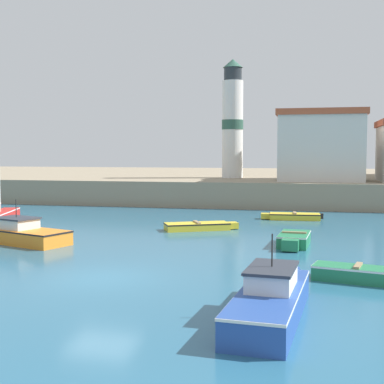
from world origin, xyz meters
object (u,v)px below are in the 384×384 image
Objects in this scene: dinghy_green_2 at (294,239)px; motorboat_orange_4 at (18,233)px; dinghy_yellow_3 at (293,216)px; dinghy_yellow_1 at (199,226)px; harbor_shed_near_wharf at (321,145)px; dinghy_green_0 at (361,274)px; lighthouse at (233,121)px; motorboat_blue_6 at (271,298)px.

motorboat_orange_4 reaches higher than dinghy_green_2.
dinghy_yellow_1 is at bearing -130.27° from dinghy_yellow_3.
dinghy_green_2 is 20.94m from harbor_shed_near_wharf.
dinghy_green_0 is at bearing -69.74° from dinghy_green_2.
lighthouse is (-0.95, 19.85, 7.19)m from dinghy_yellow_1.
dinghy_green_2 is 0.33× the size of lighthouse.
harbor_shed_near_wharf is at bearing 86.83° from motorboat_blue_6.
motorboat_orange_4 is 1.00× the size of motorboat_blue_6.
harbor_shed_near_wharf is (1.89, 10.07, 4.84)m from dinghy_yellow_3.
motorboat_orange_4 reaches higher than dinghy_yellow_1.
motorboat_orange_4 is 27.31m from harbor_shed_near_wharf.
motorboat_blue_6 reaches higher than dinghy_green_2.
dinghy_green_0 is at bearing -87.89° from harbor_shed_near_wharf.
dinghy_green_2 is 0.56× the size of motorboat_blue_6.
motorboat_blue_6 reaches higher than dinghy_yellow_1.
lighthouse is (-6.24, 35.55, 6.90)m from motorboat_blue_6.
motorboat_orange_4 is at bearing -105.10° from lighthouse.
dinghy_green_0 is at bearing -80.39° from dinghy_yellow_3.
dinghy_yellow_1 is at bearing -113.56° from harbor_shed_near_wharf.
lighthouse is at bearing 106.27° from dinghy_green_0.
motorboat_orange_4 is 0.88× the size of harbor_shed_near_wharf.
motorboat_blue_6 reaches higher than dinghy_green_0.
dinghy_yellow_3 is 16.70m from lighthouse.
dinghy_yellow_3 is at bearing 99.61° from dinghy_green_0.
dinghy_yellow_3 is 0.57× the size of harbor_shed_near_wharf.
lighthouse reaches higher than dinghy_green_0.
motorboat_blue_6 is (-2.76, -4.72, 0.24)m from dinghy_green_0.
harbor_shed_near_wharf is (7.05, 16.15, 4.84)m from dinghy_yellow_1.
dinghy_green_2 reaches higher than dinghy_yellow_1.
motorboat_blue_6 is at bearing -89.66° from dinghy_yellow_3.
dinghy_yellow_1 is at bearing -87.25° from lighthouse.
dinghy_green_2 is at bearing -94.24° from harbor_shed_near_wharf.
dinghy_green_0 is 0.57× the size of motorboat_orange_4.
dinghy_green_0 is 17.31m from dinghy_yellow_3.
motorboat_orange_4 is at bearing 163.31° from dinghy_green_0.
dinghy_yellow_1 is 16.56m from motorboat_blue_6.
motorboat_blue_6 is at bearing -91.27° from dinghy_green_2.
dinghy_green_2 is (-2.51, 6.79, 0.03)m from dinghy_green_0.
lighthouse is (-6.11, 13.77, 7.20)m from dinghy_yellow_3.
harbor_shed_near_wharf reaches higher than dinghy_green_2.
motorboat_orange_4 is (-13.13, -12.26, 0.24)m from dinghy_yellow_3.
dinghy_yellow_1 is 1.20× the size of dinghy_green_2.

